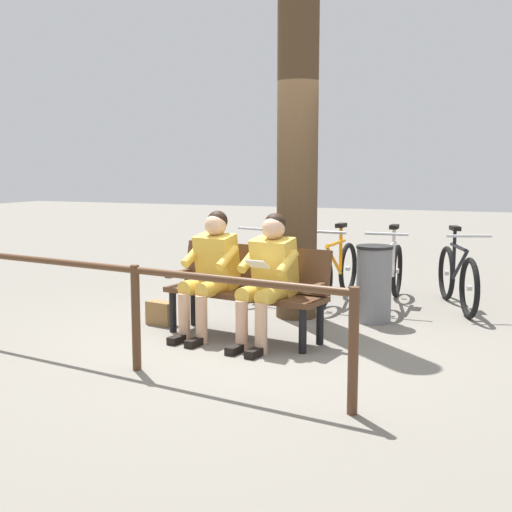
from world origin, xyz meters
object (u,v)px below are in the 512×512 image
object	(u,v)px
bench	(248,284)
person_companion	(211,267)
bicycle_silver	(336,272)
bicycle_red	(274,268)
bicycle_orange	(457,277)
handbag	(161,313)
litter_bin	(374,284)
tree_trunk	(298,128)
person_reading	(269,273)
bicycle_green	(391,275)

from	to	relation	value
bench	person_companion	xyz separation A→B (m)	(0.34, 0.11, 0.16)
bench	bicycle_silver	world-z (taller)	bicycle_silver
bicycle_red	person_companion	bearing A→B (deg)	18.37
bicycle_orange	bicycle_red	world-z (taller)	same
handbag	bicycle_orange	xyz separation A→B (m)	(-2.72, -2.01, 0.24)
bench	litter_bin	bearing A→B (deg)	-124.00
tree_trunk	bicycle_red	world-z (taller)	tree_trunk
person_reading	handbag	bearing A→B (deg)	-3.56
bench	handbag	bearing A→B (deg)	4.53
bicycle_orange	tree_trunk	bearing A→B (deg)	-74.54
person_reading	litter_bin	bearing A→B (deg)	-109.49
tree_trunk	bicycle_red	distance (m)	2.05
person_companion	litter_bin	world-z (taller)	person_companion
bicycle_orange	bicycle_red	xyz separation A→B (m)	(2.21, 0.12, 0.00)
tree_trunk	bicycle_green	xyz separation A→B (m)	(-0.82, -1.02, -1.66)
person_companion	litter_bin	xyz separation A→B (m)	(-1.31, -1.17, -0.26)
person_companion	litter_bin	bearing A→B (deg)	-129.60
person_companion	litter_bin	size ratio (longest dim) A/B	1.49
bicycle_orange	bicycle_silver	size ratio (longest dim) A/B	0.95
bicycle_orange	bicycle_green	size ratio (longest dim) A/B	0.95
handbag	bicycle_red	size ratio (longest dim) A/B	0.18
bicycle_orange	person_reading	bearing A→B (deg)	-51.70
litter_bin	bicycle_red	world-z (taller)	bicycle_red
handbag	bicycle_green	xyz separation A→B (m)	(-1.98, -1.92, 0.24)
person_companion	tree_trunk	bearing A→B (deg)	-105.31
person_companion	bicycle_silver	world-z (taller)	person_companion
litter_bin	bicycle_green	size ratio (longest dim) A/B	0.48
person_companion	handbag	distance (m)	0.89
person_reading	bicycle_green	world-z (taller)	person_reading
bench	bicycle_red	xyz separation A→B (m)	(0.51, -1.97, -0.15)
person_reading	bicycle_orange	size ratio (longest dim) A/B	0.75
handbag	bicycle_red	world-z (taller)	bicycle_red
person_reading	bicycle_red	size ratio (longest dim) A/B	0.73
person_reading	tree_trunk	world-z (taller)	tree_trunk
bench	bicycle_orange	distance (m)	2.70
bicycle_green	bench	bearing A→B (deg)	-28.71
bicycle_red	litter_bin	bearing A→B (deg)	72.01
bicycle_orange	handbag	bearing A→B (deg)	-73.71
person_reading	bicycle_silver	world-z (taller)	person_reading
tree_trunk	person_companion	bearing A→B (deg)	65.98
person_companion	bicycle_red	bearing A→B (deg)	-76.61
tree_trunk	person_reading	bearing A→B (deg)	97.20
bicycle_green	bicycle_silver	bearing A→B (deg)	-88.39
handbag	litter_bin	bearing A→B (deg)	-153.82
bicycle_silver	bicycle_red	size ratio (longest dim) A/B	1.02
bicycle_orange	bicycle_green	xyz separation A→B (m)	(0.74, 0.10, 0.00)
bicycle_silver	litter_bin	bearing A→B (deg)	38.53
bench	person_reading	size ratio (longest dim) A/B	1.38
tree_trunk	handbag	bearing A→B (deg)	37.58
person_reading	tree_trunk	distance (m)	1.81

